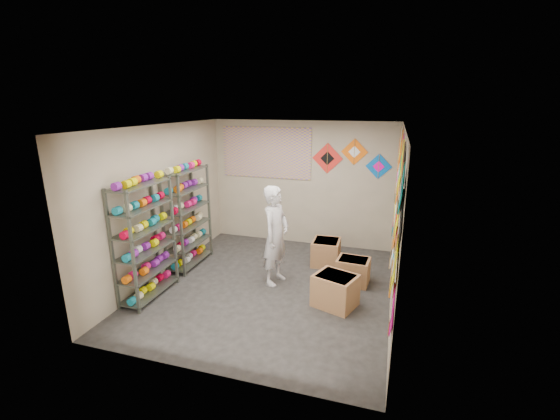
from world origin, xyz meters
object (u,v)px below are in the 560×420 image
(shopkeeper, at_px, (276,235))
(carton_c, at_px, (326,252))
(shelf_rack_front, at_px, (145,241))
(shelf_rack_back, at_px, (188,218))
(carton_a, at_px, (335,290))
(carton_b, at_px, (353,271))

(shopkeeper, relative_size, carton_c, 3.06)
(shopkeeper, bearing_deg, shelf_rack_front, 131.61)
(shopkeeper, bearing_deg, shelf_rack_back, 94.04)
(carton_a, bearing_deg, carton_c, 124.80)
(shopkeeper, xyz_separation_m, carton_c, (0.71, 1.00, -0.62))
(carton_a, relative_size, carton_b, 1.12)
(carton_c, bearing_deg, carton_b, -49.32)
(shelf_rack_back, xyz_separation_m, carton_a, (2.95, -0.74, -0.70))
(carton_a, height_order, carton_b, carton_a)
(shopkeeper, distance_m, carton_b, 1.50)
(carton_b, relative_size, carton_c, 0.96)
(shopkeeper, height_order, carton_b, shopkeeper)
(carton_c, bearing_deg, shopkeeper, -127.39)
(carton_b, bearing_deg, shelf_rack_front, -151.26)
(shelf_rack_back, relative_size, shopkeeper, 1.10)
(shelf_rack_back, height_order, carton_a, shelf_rack_back)
(shelf_rack_back, xyz_separation_m, carton_c, (2.54, 0.76, -0.70))
(shelf_rack_front, bearing_deg, carton_b, 24.25)
(shelf_rack_back, relative_size, carton_b, 3.48)
(shelf_rack_back, height_order, carton_c, shelf_rack_back)
(shelf_rack_back, bearing_deg, shelf_rack_front, -90.00)
(shelf_rack_front, relative_size, shelf_rack_back, 1.00)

